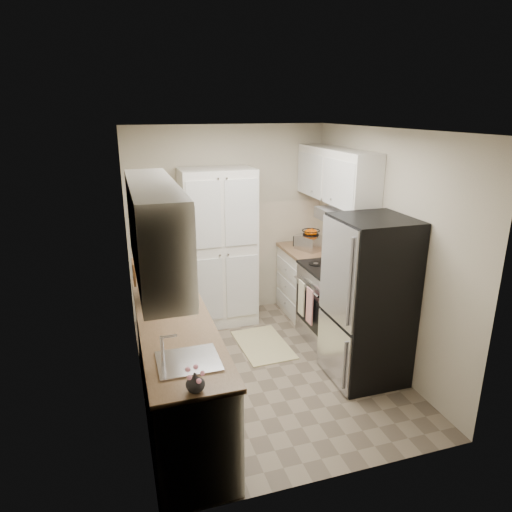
{
  "coord_description": "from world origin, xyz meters",
  "views": [
    {
      "loc": [
        -1.39,
        -4.09,
        2.68
      ],
      "look_at": [
        -0.07,
        0.15,
        1.24
      ],
      "focal_mm": 32.0,
      "sensor_mm": 36.0,
      "label": 1
    }
  ],
  "objects_px": {
    "pantry_cabinet": "(219,248)",
    "microwave": "(166,283)",
    "toaster_oven": "(310,242)",
    "electric_range": "(334,303)",
    "wine_bottle": "(163,268)",
    "refrigerator": "(369,301)"
  },
  "relations": [
    {
      "from": "electric_range",
      "to": "refrigerator",
      "type": "xyz_separation_m",
      "value": [
        -0.03,
        -0.8,
        0.37
      ]
    },
    {
      "from": "microwave",
      "to": "toaster_oven",
      "type": "distance_m",
      "value": 2.22
    },
    {
      "from": "microwave",
      "to": "toaster_oven",
      "type": "bearing_deg",
      "value": -41.67
    },
    {
      "from": "pantry_cabinet",
      "to": "microwave",
      "type": "distance_m",
      "value": 1.41
    },
    {
      "from": "pantry_cabinet",
      "to": "toaster_oven",
      "type": "height_order",
      "value": "pantry_cabinet"
    },
    {
      "from": "pantry_cabinet",
      "to": "microwave",
      "type": "relative_size",
      "value": 4.22
    },
    {
      "from": "microwave",
      "to": "toaster_oven",
      "type": "xyz_separation_m",
      "value": [
        1.98,
        1.0,
        -0.04
      ]
    },
    {
      "from": "pantry_cabinet",
      "to": "wine_bottle",
      "type": "bearing_deg",
      "value": -135.76
    },
    {
      "from": "electric_range",
      "to": "wine_bottle",
      "type": "relative_size",
      "value": 3.85
    },
    {
      "from": "microwave",
      "to": "wine_bottle",
      "type": "bearing_deg",
      "value": 19.17
    },
    {
      "from": "electric_range",
      "to": "refrigerator",
      "type": "bearing_deg",
      "value": -92.48
    },
    {
      "from": "electric_range",
      "to": "toaster_oven",
      "type": "bearing_deg",
      "value": 89.35
    },
    {
      "from": "refrigerator",
      "to": "wine_bottle",
      "type": "height_order",
      "value": "refrigerator"
    },
    {
      "from": "electric_range",
      "to": "wine_bottle",
      "type": "bearing_deg",
      "value": 175.1
    },
    {
      "from": "refrigerator",
      "to": "microwave",
      "type": "relative_size",
      "value": 3.58
    },
    {
      "from": "wine_bottle",
      "to": "toaster_oven",
      "type": "bearing_deg",
      "value": 17.04
    },
    {
      "from": "electric_range",
      "to": "toaster_oven",
      "type": "height_order",
      "value": "electric_range"
    },
    {
      "from": "electric_range",
      "to": "toaster_oven",
      "type": "distance_m",
      "value": 0.94
    },
    {
      "from": "toaster_oven",
      "to": "wine_bottle",
      "type": "bearing_deg",
      "value": 173.17
    },
    {
      "from": "pantry_cabinet",
      "to": "refrigerator",
      "type": "bearing_deg",
      "value": -56.54
    },
    {
      "from": "pantry_cabinet",
      "to": "electric_range",
      "type": "distance_m",
      "value": 1.58
    },
    {
      "from": "refrigerator",
      "to": "microwave",
      "type": "xyz_separation_m",
      "value": [
        -1.93,
        0.57,
        0.2
      ]
    }
  ]
}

